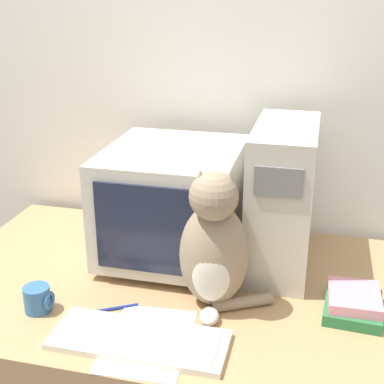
{
  "coord_description": "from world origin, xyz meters",
  "views": [
    {
      "loc": [
        0.43,
        -0.93,
        1.57
      ],
      "look_at": [
        0.08,
        0.5,
        0.99
      ],
      "focal_mm": 50.0,
      "sensor_mm": 36.0,
      "label": 1
    }
  ],
  "objects": [
    {
      "name": "wall_back",
      "position": [
        0.0,
        0.97,
        1.25
      ],
      "size": [
        7.0,
        0.05,
        2.5
      ],
      "color": "silver",
      "rests_on": "ground_plane"
    },
    {
      "name": "keyboard",
      "position": [
        0.03,
        0.14,
        0.72
      ],
      "size": [
        0.46,
        0.17,
        0.02
      ],
      "color": "silver",
      "rests_on": "desk"
    },
    {
      "name": "cat",
      "position": [
        0.17,
        0.36,
        0.89
      ],
      "size": [
        0.28,
        0.24,
        0.42
      ],
      "rotation": [
        0.0,
        0.0,
        0.1
      ],
      "color": "gray",
      "rests_on": "desk"
    },
    {
      "name": "paper_sheet",
      "position": [
        0.05,
        0.15,
        0.71
      ],
      "size": [
        0.23,
        0.31,
        0.0
      ],
      "color": "white",
      "rests_on": "desk"
    },
    {
      "name": "book_stack",
      "position": [
        0.56,
        0.41,
        0.74
      ],
      "size": [
        0.17,
        0.19,
        0.06
      ],
      "color": "#28703D",
      "rests_on": "desk"
    },
    {
      "name": "desk",
      "position": [
        0.0,
        0.45,
        0.35
      ],
      "size": [
        1.43,
        0.91,
        0.71
      ],
      "color": "tan",
      "rests_on": "ground_plane"
    },
    {
      "name": "pen",
      "position": [
        -0.1,
        0.26,
        0.71
      ],
      "size": [
        0.13,
        0.08,
        0.01
      ],
      "color": "navy",
      "rests_on": "desk"
    },
    {
      "name": "mug",
      "position": [
        -0.3,
        0.21,
        0.74
      ],
      "size": [
        0.08,
        0.07,
        0.08
      ],
      "color": "#33669E",
      "rests_on": "desk"
    },
    {
      "name": "computer_tower",
      "position": [
        0.33,
        0.66,
        0.94
      ],
      "size": [
        0.19,
        0.43,
        0.47
      ],
      "color": "beige",
      "rests_on": "desk"
    },
    {
      "name": "crt_monitor",
      "position": [
        -0.02,
        0.62,
        0.9
      ],
      "size": [
        0.43,
        0.47,
        0.37
      ],
      "color": "beige",
      "rests_on": "desk"
    }
  ]
}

